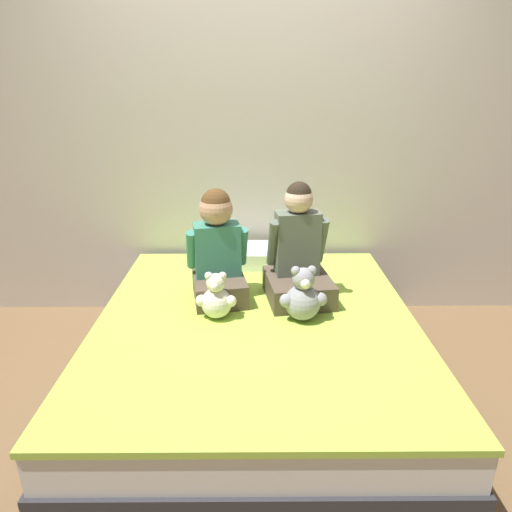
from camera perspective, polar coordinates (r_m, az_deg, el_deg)
name	(u,v)px	position (r m, az deg, el deg)	size (l,w,h in m)	color
ground_plane	(256,388)	(2.67, 0.02, -16.15)	(14.00, 14.00, 0.00)	brown
wall_behind_bed	(255,139)	(3.19, -0.10, 14.41)	(8.00, 0.06, 2.50)	beige
bed	(256,354)	(2.54, 0.02, -12.10)	(1.67, 1.91, 0.45)	#2D2D33
child_on_left	(218,252)	(2.54, -4.82, 0.54)	(0.36, 0.39, 0.63)	brown
child_on_right	(298,257)	(2.56, 5.27, -0.18)	(0.40, 0.43, 0.66)	brown
teddy_bear_held_by_left_child	(216,299)	(2.38, -4.98, -5.32)	(0.21, 0.16, 0.25)	silver
teddy_bear_held_by_right_child	(303,297)	(2.36, 5.88, -5.14)	(0.25, 0.19, 0.30)	#939399
pillow_at_headboard	(255,255)	(3.10, -0.07, 0.07)	(0.51, 0.32, 0.11)	white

